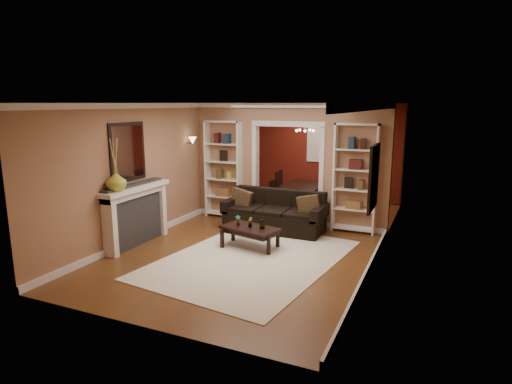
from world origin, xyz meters
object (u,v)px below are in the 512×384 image
at_px(coffee_table, 250,237).
at_px(dining_table, 303,197).
at_px(bookshelf_right, 355,179).
at_px(sofa, 274,211).
at_px(bookshelf_left, 224,170).
at_px(fireplace, 137,216).

distance_m(coffee_table, dining_table, 3.42).
xyz_separation_m(coffee_table, bookshelf_right, (1.58, 1.83, 0.95)).
relative_size(sofa, bookshelf_left, 0.95).
xyz_separation_m(coffee_table, dining_table, (-0.03, 3.42, 0.10)).
bearing_deg(fireplace, sofa, 43.36).
distance_m(fireplace, dining_table, 4.60).
distance_m(coffee_table, bookshelf_left, 2.56).
xyz_separation_m(coffee_table, bookshelf_left, (-1.52, 1.83, 0.95)).
bearing_deg(coffee_table, sofa, 102.57).
bearing_deg(dining_table, fireplace, 153.77).
bearing_deg(sofa, fireplace, -136.64).
relative_size(bookshelf_left, fireplace, 1.35).
height_order(coffee_table, bookshelf_left, bookshelf_left).
height_order(fireplace, dining_table, fireplace).
height_order(bookshelf_right, fireplace, bookshelf_right).
distance_m(sofa, bookshelf_left, 1.79).
height_order(bookshelf_left, bookshelf_right, same).
distance_m(sofa, dining_table, 2.17).
bearing_deg(bookshelf_right, dining_table, 135.36).
bearing_deg(bookshelf_left, sofa, -20.82).
relative_size(sofa, fireplace, 1.28).
bearing_deg(dining_table, bookshelf_right, -134.64).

